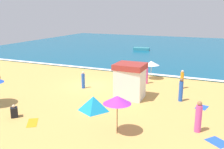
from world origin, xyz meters
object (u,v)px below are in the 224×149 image
at_px(beachgoer_4, 181,90).
at_px(beachgoer_8, 198,117).
at_px(beach_umbrella_5, 151,63).
at_px(beachgoer_5, 14,112).
at_px(beach_tent, 93,104).
at_px(beachgoer_7, 182,80).
at_px(beachgoer_2, 83,80).
at_px(lifeguard_cabana, 130,81).
at_px(beach_umbrella_7, 117,100).
at_px(small_boat_0, 141,49).
at_px(beachgoer_0, 146,75).

relative_size(beachgoer_4, beachgoer_8, 0.98).
distance_m(beach_umbrella_5, beachgoer_5, 14.27).
xyz_separation_m(beach_tent, beachgoer_5, (-4.26, -3.02, -0.18)).
distance_m(beach_umbrella_5, beachgoer_7, 4.11).
distance_m(beach_umbrella_5, beachgoer_2, 7.38).
distance_m(lifeguard_cabana, beachgoer_4, 3.98).
xyz_separation_m(beachgoer_5, beachgoer_8, (11.22, 2.67, 0.52)).
height_order(beach_tent, beachgoer_8, beachgoer_8).
bearing_deg(lifeguard_cabana, beach_umbrella_7, -76.77).
height_order(beach_umbrella_5, small_boat_0, beach_umbrella_5).
height_order(beach_umbrella_7, beachgoer_0, beach_umbrella_7).
xyz_separation_m(beach_umbrella_5, beachgoer_7, (3.41, -2.14, -0.82)).
bearing_deg(small_boat_0, beach_umbrella_7, -75.20).
height_order(beach_umbrella_5, beachgoer_4, beach_umbrella_5).
bearing_deg(beachgoer_0, beachgoer_8, -56.95).
xyz_separation_m(beach_tent, beachgoer_8, (6.96, -0.35, 0.34)).
xyz_separation_m(beach_umbrella_7, beachgoer_7, (1.98, 10.32, -1.21)).
xyz_separation_m(lifeguard_cabana, beachgoer_7, (3.41, 4.26, -0.62)).
relative_size(beach_umbrella_7, beachgoer_4, 1.24).
distance_m(beachgoer_4, beachgoer_5, 12.10).
height_order(beachgoer_5, beachgoer_8, beachgoer_8).
height_order(beachgoer_4, beachgoer_5, beachgoer_4).
bearing_deg(lifeguard_cabana, beachgoer_0, 89.69).
distance_m(beach_umbrella_7, beach_tent, 3.98).
relative_size(beachgoer_5, beachgoer_7, 0.51).
xyz_separation_m(beach_tent, beachgoer_7, (4.77, 7.90, 0.27)).
distance_m(beach_tent, beachgoer_0, 8.33).
distance_m(lifeguard_cabana, beachgoer_7, 5.49).
height_order(beach_umbrella_7, beachgoer_8, beach_umbrella_7).
height_order(beach_umbrella_5, beach_umbrella_7, beach_umbrella_7).
xyz_separation_m(beachgoer_0, beachgoer_5, (-5.65, -11.23, -0.43)).
height_order(beach_umbrella_5, beach_tent, beach_umbrella_5).
bearing_deg(beach_tent, beachgoer_5, -144.68).
bearing_deg(beach_umbrella_7, small_boat_0, 104.80).
distance_m(beach_tent, beachgoer_5, 5.23).
relative_size(lifeguard_cabana, beachgoer_0, 1.65).
height_order(beachgoer_0, beachgoer_5, beachgoer_0).
bearing_deg(beachgoer_8, beachgoer_7, 104.81).
distance_m(lifeguard_cabana, beachgoer_2, 4.86).
relative_size(lifeguard_cabana, beachgoer_8, 1.51).
height_order(beach_tent, beachgoer_5, beach_tent).
height_order(lifeguard_cabana, beachgoer_8, lifeguard_cabana).
xyz_separation_m(beach_umbrella_7, beachgoer_5, (-7.05, -0.60, -1.66)).
bearing_deg(beachgoer_2, beachgoer_8, -24.93).
height_order(beach_umbrella_7, beach_tent, beach_umbrella_7).
height_order(beachgoer_4, small_boat_0, beachgoer_4).
bearing_deg(beach_umbrella_7, beachgoer_0, 97.51).
relative_size(beachgoer_5, beachgoer_8, 0.47).
bearing_deg(beachgoer_7, beach_tent, -121.14).
bearing_deg(beach_umbrella_7, beachgoer_2, 131.90).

